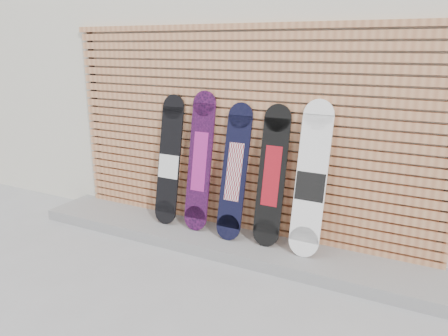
% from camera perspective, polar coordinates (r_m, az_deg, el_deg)
% --- Properties ---
extents(ground, '(80.00, 80.00, 0.00)m').
position_cam_1_polar(ground, '(4.17, -2.22, -14.23)').
color(ground, '#99999B').
rests_on(ground, ground).
extents(building, '(12.00, 5.00, 3.60)m').
position_cam_1_polar(building, '(6.76, 16.80, 12.70)').
color(building, beige).
rests_on(building, ground).
extents(concrete_step, '(4.60, 0.70, 0.12)m').
position_cam_1_polar(concrete_step, '(4.74, 0.31, -9.54)').
color(concrete_step, gray).
rests_on(concrete_step, ground).
extents(slat_wall, '(4.26, 0.08, 2.29)m').
position_cam_1_polar(slat_wall, '(4.63, 1.99, 4.83)').
color(slat_wall, '#BD794F').
rests_on(slat_wall, ground).
extents(snowboard_0, '(0.27, 0.31, 1.44)m').
position_cam_1_polar(snowboard_0, '(4.94, -7.15, 0.91)').
color(snowboard_0, black).
rests_on(snowboard_0, concrete_step).
extents(snowboard_1, '(0.27, 0.30, 1.50)m').
position_cam_1_polar(snowboard_1, '(4.73, -3.16, 0.84)').
color(snowboard_1, black).
rests_on(snowboard_1, concrete_step).
extents(snowboard_2, '(0.27, 0.36, 1.40)m').
position_cam_1_polar(snowboard_2, '(4.52, 1.37, -0.51)').
color(snowboard_2, black).
rests_on(snowboard_2, concrete_step).
extents(snowboard_3, '(0.28, 0.31, 1.41)m').
position_cam_1_polar(snowboard_3, '(4.38, 6.27, -1.05)').
color(snowboard_3, black).
rests_on(snowboard_3, concrete_step).
extents(snowboard_4, '(0.30, 0.36, 1.48)m').
position_cam_1_polar(snowboard_4, '(4.23, 11.30, -1.54)').
color(snowboard_4, white).
rests_on(snowboard_4, concrete_step).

